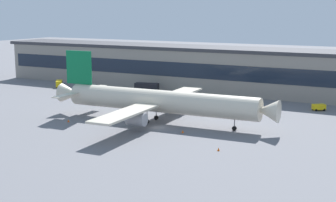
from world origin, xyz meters
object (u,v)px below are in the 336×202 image
(traffic_cone_0, at_px, (68,121))
(traffic_cone_2, at_px, (183,131))
(fuel_truck, at_px, (147,87))
(baggage_tug, at_px, (319,107))
(airliner, at_px, (157,101))
(traffic_cone_1, at_px, (218,149))
(crew_van, at_px, (59,83))

(traffic_cone_0, bearing_deg, traffic_cone_2, 6.98)
(traffic_cone_0, bearing_deg, fuel_truck, 96.20)
(baggage_tug, bearing_deg, airliner, -134.12)
(baggage_tug, distance_m, traffic_cone_1, 52.85)
(crew_van, height_order, traffic_cone_2, crew_van)
(airliner, xyz_separation_m, crew_van, (-61.18, 33.51, -4.12))
(airliner, xyz_separation_m, traffic_cone_2, (10.75, -7.01, -5.23))
(traffic_cone_1, bearing_deg, traffic_cone_2, 142.96)
(crew_van, xyz_separation_m, traffic_cone_2, (71.92, -40.52, -1.11))
(traffic_cone_0, distance_m, traffic_cone_2, 31.40)
(baggage_tug, bearing_deg, traffic_cone_1, -100.88)
(fuel_truck, bearing_deg, crew_van, -171.85)
(baggage_tug, height_order, traffic_cone_1, baggage_tug)
(baggage_tug, xyz_separation_m, traffic_cone_2, (-23.14, -41.95, -0.73))
(airliner, relative_size, baggage_tug, 15.17)
(traffic_cone_1, bearing_deg, airliner, 144.68)
(airliner, bearing_deg, traffic_cone_0, -152.07)
(crew_van, height_order, traffic_cone_1, crew_van)
(fuel_truck, height_order, traffic_cone_0, fuel_truck)
(traffic_cone_0, xyz_separation_m, traffic_cone_1, (44.33, -6.12, -0.02))
(crew_van, relative_size, traffic_cone_2, 7.74)
(airliner, height_order, traffic_cone_2, airliner)
(fuel_truck, distance_m, traffic_cone_2, 58.44)
(crew_van, height_order, traffic_cone_0, crew_van)
(traffic_cone_1, bearing_deg, traffic_cone_0, 172.14)
(airliner, height_order, traffic_cone_0, airliner)
(baggage_tug, bearing_deg, traffic_cone_2, -118.88)
(baggage_tug, relative_size, traffic_cone_2, 5.76)
(airliner, height_order, baggage_tug, airliner)
(fuel_truck, bearing_deg, traffic_cone_2, -51.30)
(crew_van, xyz_separation_m, traffic_cone_0, (40.76, -44.34, -1.10))
(traffic_cone_2, bearing_deg, baggage_tug, 61.12)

